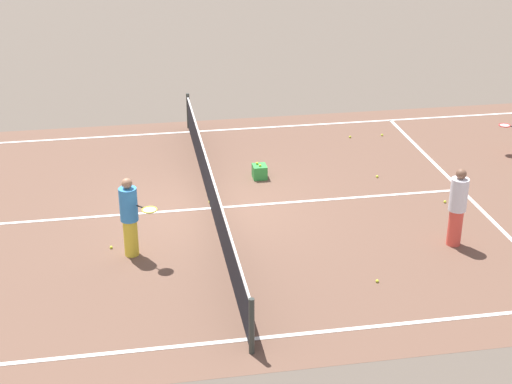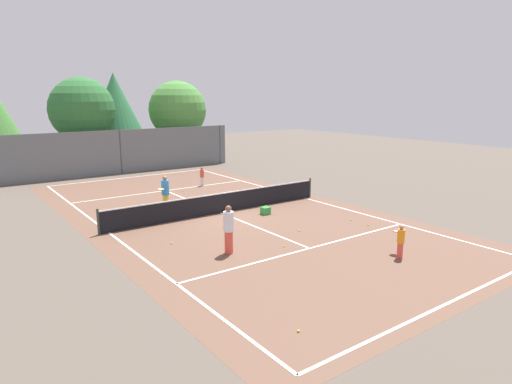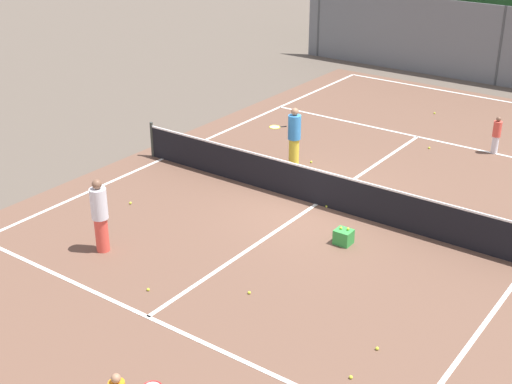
{
  "view_description": "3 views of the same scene",
  "coord_description": "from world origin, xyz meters",
  "px_view_note": "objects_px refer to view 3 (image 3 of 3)",
  "views": [
    {
      "loc": [
        -16.81,
        1.81,
        8.06
      ],
      "look_at": [
        -0.56,
        -1.0,
        0.61
      ],
      "focal_mm": 54.28,
      "sensor_mm": 36.0,
      "label": 1
    },
    {
      "loc": [
        -10.95,
        -18.08,
        5.64
      ],
      "look_at": [
        0.72,
        -1.96,
        1.31
      ],
      "focal_mm": 31.17,
      "sensor_mm": 36.0,
      "label": 2
    },
    {
      "loc": [
        8.63,
        -14.67,
        8.1
      ],
      "look_at": [
        -0.64,
        -1.85,
        0.87
      ],
      "focal_mm": 49.84,
      "sensor_mm": 36.0,
      "label": 3
    }
  ],
  "objects_px": {
    "tennis_ball_4": "(377,348)",
    "tennis_ball_7": "(148,289)",
    "ball_crate": "(344,237)",
    "player_1": "(294,136)",
    "player_0": "(496,135)",
    "tennis_ball_11": "(311,162)",
    "player_2": "(100,215)",
    "tennis_ball_6": "(130,203)",
    "tennis_ball_2": "(327,206)",
    "tennis_ball_0": "(295,109)",
    "tennis_ball_9": "(249,293)",
    "tennis_ball_5": "(351,377)",
    "tennis_ball_10": "(429,148)",
    "tennis_ball_1": "(435,113)"
  },
  "relations": [
    {
      "from": "tennis_ball_4",
      "to": "tennis_ball_10",
      "type": "relative_size",
      "value": 1.0
    },
    {
      "from": "tennis_ball_11",
      "to": "player_0",
      "type": "bearing_deg",
      "value": 43.84
    },
    {
      "from": "ball_crate",
      "to": "player_1",
      "type": "bearing_deg",
      "value": 136.84
    },
    {
      "from": "player_2",
      "to": "tennis_ball_0",
      "type": "bearing_deg",
      "value": 100.55
    },
    {
      "from": "tennis_ball_0",
      "to": "tennis_ball_2",
      "type": "relative_size",
      "value": 1.0
    },
    {
      "from": "player_0",
      "to": "ball_crate",
      "type": "height_order",
      "value": "player_0"
    },
    {
      "from": "tennis_ball_2",
      "to": "tennis_ball_10",
      "type": "height_order",
      "value": "same"
    },
    {
      "from": "player_1",
      "to": "tennis_ball_10",
      "type": "relative_size",
      "value": 27.01
    },
    {
      "from": "tennis_ball_0",
      "to": "tennis_ball_9",
      "type": "height_order",
      "value": "same"
    },
    {
      "from": "tennis_ball_2",
      "to": "tennis_ball_11",
      "type": "distance_m",
      "value": 3.09
    },
    {
      "from": "player_2",
      "to": "tennis_ball_4",
      "type": "relative_size",
      "value": 27.22
    },
    {
      "from": "tennis_ball_0",
      "to": "tennis_ball_10",
      "type": "distance_m",
      "value": 5.67
    },
    {
      "from": "tennis_ball_5",
      "to": "player_1",
      "type": "bearing_deg",
      "value": 129.01
    },
    {
      "from": "player_2",
      "to": "tennis_ball_4",
      "type": "xyz_separation_m",
      "value": [
        6.9,
        0.35,
        -0.89
      ]
    },
    {
      "from": "player_0",
      "to": "player_2",
      "type": "bearing_deg",
      "value": -114.72
    },
    {
      "from": "tennis_ball_9",
      "to": "tennis_ball_0",
      "type": "bearing_deg",
      "value": 118.69
    },
    {
      "from": "tennis_ball_7",
      "to": "tennis_ball_9",
      "type": "height_order",
      "value": "same"
    },
    {
      "from": "player_0",
      "to": "tennis_ball_5",
      "type": "relative_size",
      "value": 18.09
    },
    {
      "from": "tennis_ball_4",
      "to": "tennis_ball_2",
      "type": "bearing_deg",
      "value": 129.5
    },
    {
      "from": "player_2",
      "to": "tennis_ball_6",
      "type": "bearing_deg",
      "value": 120.68
    },
    {
      "from": "player_0",
      "to": "tennis_ball_0",
      "type": "height_order",
      "value": "player_0"
    },
    {
      "from": "player_1",
      "to": "tennis_ball_4",
      "type": "height_order",
      "value": "player_1"
    },
    {
      "from": "tennis_ball_1",
      "to": "tennis_ball_6",
      "type": "bearing_deg",
      "value": -106.41
    },
    {
      "from": "tennis_ball_6",
      "to": "ball_crate",
      "type": "bearing_deg",
      "value": 13.98
    },
    {
      "from": "player_0",
      "to": "tennis_ball_2",
      "type": "relative_size",
      "value": 18.09
    },
    {
      "from": "player_1",
      "to": "tennis_ball_11",
      "type": "height_order",
      "value": "player_1"
    },
    {
      "from": "tennis_ball_0",
      "to": "tennis_ball_9",
      "type": "bearing_deg",
      "value": -61.31
    },
    {
      "from": "player_0",
      "to": "tennis_ball_11",
      "type": "relative_size",
      "value": 18.09
    },
    {
      "from": "tennis_ball_7",
      "to": "tennis_ball_4",
      "type": "bearing_deg",
      "value": 11.81
    },
    {
      "from": "tennis_ball_5",
      "to": "tennis_ball_10",
      "type": "distance_m",
      "value": 11.78
    },
    {
      "from": "tennis_ball_0",
      "to": "tennis_ball_9",
      "type": "relative_size",
      "value": 1.0
    },
    {
      "from": "player_2",
      "to": "tennis_ball_5",
      "type": "bearing_deg",
      "value": -5.38
    },
    {
      "from": "tennis_ball_5",
      "to": "tennis_ball_9",
      "type": "bearing_deg",
      "value": 159.45
    },
    {
      "from": "tennis_ball_4",
      "to": "tennis_ball_9",
      "type": "distance_m",
      "value": 3.04
    },
    {
      "from": "tennis_ball_1",
      "to": "tennis_ball_11",
      "type": "relative_size",
      "value": 1.0
    },
    {
      "from": "tennis_ball_4",
      "to": "tennis_ball_7",
      "type": "distance_m",
      "value": 4.94
    },
    {
      "from": "tennis_ball_1",
      "to": "tennis_ball_9",
      "type": "distance_m",
      "value": 13.64
    },
    {
      "from": "player_1",
      "to": "ball_crate",
      "type": "height_order",
      "value": "player_1"
    },
    {
      "from": "ball_crate",
      "to": "tennis_ball_10",
      "type": "xyz_separation_m",
      "value": [
        -0.88,
        7.07,
        -0.15
      ]
    },
    {
      "from": "tennis_ball_1",
      "to": "tennis_ball_5",
      "type": "height_order",
      "value": "same"
    },
    {
      "from": "tennis_ball_4",
      "to": "tennis_ball_7",
      "type": "height_order",
      "value": "same"
    },
    {
      "from": "ball_crate",
      "to": "tennis_ball_5",
      "type": "height_order",
      "value": "ball_crate"
    },
    {
      "from": "tennis_ball_6",
      "to": "tennis_ball_1",
      "type": "bearing_deg",
      "value": 73.59
    },
    {
      "from": "tennis_ball_5",
      "to": "tennis_ball_9",
      "type": "xyz_separation_m",
      "value": [
        -3.04,
        1.14,
        0.0
      ]
    },
    {
      "from": "player_1",
      "to": "player_2",
      "type": "height_order",
      "value": "player_2"
    },
    {
      "from": "ball_crate",
      "to": "tennis_ball_1",
      "type": "distance_m",
      "value": 10.69
    },
    {
      "from": "tennis_ball_9",
      "to": "tennis_ball_10",
      "type": "relative_size",
      "value": 1.0
    },
    {
      "from": "tennis_ball_5",
      "to": "tennis_ball_6",
      "type": "xyz_separation_m",
      "value": [
        -8.18,
        2.8,
        0.0
      ]
    },
    {
      "from": "tennis_ball_6",
      "to": "tennis_ball_4",
      "type": "bearing_deg",
      "value": -12.43
    },
    {
      "from": "tennis_ball_2",
      "to": "tennis_ball_4",
      "type": "xyz_separation_m",
      "value": [
        3.86,
        -4.68,
        0.0
      ]
    }
  ]
}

